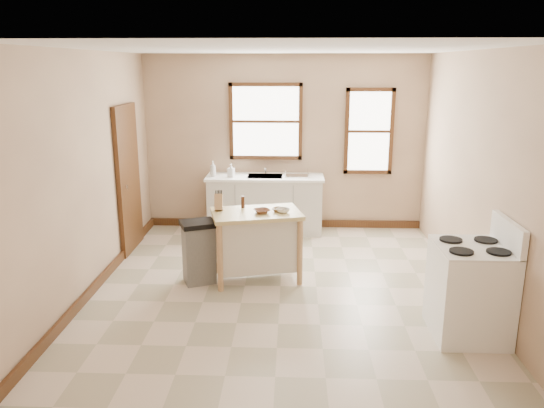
# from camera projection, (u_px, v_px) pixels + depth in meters

# --- Properties ---
(floor) EXTENTS (5.00, 5.00, 0.00)m
(floor) POSITION_uv_depth(u_px,v_px,m) (280.00, 286.00, 6.50)
(floor) COLOR beige
(floor) RESTS_ON ground
(ceiling) EXTENTS (5.00, 5.00, 0.00)m
(ceiling) POSITION_uv_depth(u_px,v_px,m) (281.00, 49.00, 5.79)
(ceiling) COLOR white
(ceiling) RESTS_ON ground
(wall_back) EXTENTS (4.50, 0.04, 2.80)m
(wall_back) POSITION_uv_depth(u_px,v_px,m) (284.00, 143.00, 8.56)
(wall_back) COLOR tan
(wall_back) RESTS_ON ground
(wall_left) EXTENTS (0.04, 5.00, 2.80)m
(wall_left) POSITION_uv_depth(u_px,v_px,m) (90.00, 173.00, 6.23)
(wall_left) COLOR tan
(wall_left) RESTS_ON ground
(wall_right) EXTENTS (0.04, 5.00, 2.80)m
(wall_right) POSITION_uv_depth(u_px,v_px,m) (477.00, 176.00, 6.06)
(wall_right) COLOR tan
(wall_right) RESTS_ON ground
(window_main) EXTENTS (1.17, 0.06, 1.22)m
(window_main) POSITION_uv_depth(u_px,v_px,m) (266.00, 122.00, 8.46)
(window_main) COLOR #412111
(window_main) RESTS_ON wall_back
(window_side) EXTENTS (0.77, 0.06, 1.37)m
(window_side) POSITION_uv_depth(u_px,v_px,m) (369.00, 131.00, 8.44)
(window_side) COLOR #412111
(window_side) RESTS_ON wall_back
(door_left) EXTENTS (0.06, 0.90, 2.10)m
(door_left) POSITION_uv_depth(u_px,v_px,m) (128.00, 179.00, 7.57)
(door_left) COLOR #412111
(door_left) RESTS_ON ground
(baseboard_back) EXTENTS (4.50, 0.04, 0.12)m
(baseboard_back) POSITION_uv_depth(u_px,v_px,m) (284.00, 223.00, 8.87)
(baseboard_back) COLOR #412111
(baseboard_back) RESTS_ON ground
(baseboard_left) EXTENTS (0.04, 5.00, 0.12)m
(baseboard_left) POSITION_uv_depth(u_px,v_px,m) (102.00, 279.00, 6.57)
(baseboard_left) COLOR #412111
(baseboard_left) RESTS_ON ground
(sink_counter) EXTENTS (1.86, 0.62, 0.92)m
(sink_counter) POSITION_uv_depth(u_px,v_px,m) (265.00, 204.00, 8.52)
(sink_counter) COLOR beige
(sink_counter) RESTS_ON ground
(faucet) EXTENTS (0.03, 0.03, 0.22)m
(faucet) POSITION_uv_depth(u_px,v_px,m) (266.00, 167.00, 8.55)
(faucet) COLOR silver
(faucet) RESTS_ON sink_counter
(soap_bottle_a) EXTENTS (0.09, 0.10, 0.24)m
(soap_bottle_a) POSITION_uv_depth(u_px,v_px,m) (213.00, 169.00, 8.35)
(soap_bottle_a) COLOR #B2B2B2
(soap_bottle_a) RESTS_ON sink_counter
(soap_bottle_b) EXTENTS (0.12, 0.12, 0.21)m
(soap_bottle_b) POSITION_uv_depth(u_px,v_px,m) (231.00, 170.00, 8.32)
(soap_bottle_b) COLOR #B2B2B2
(soap_bottle_b) RESTS_ON sink_counter
(dish_rack) EXTENTS (0.45, 0.40, 0.09)m
(dish_rack) POSITION_uv_depth(u_px,v_px,m) (297.00, 174.00, 8.36)
(dish_rack) COLOR silver
(dish_rack) RESTS_ON sink_counter
(kitchen_island) EXTENTS (1.21, 0.92, 0.88)m
(kitchen_island) POSITION_uv_depth(u_px,v_px,m) (256.00, 246.00, 6.63)
(kitchen_island) COLOR #DDC582
(kitchen_island) RESTS_ON ground
(knife_block) EXTENTS (0.11, 0.11, 0.20)m
(knife_block) POSITION_uv_depth(u_px,v_px,m) (219.00, 203.00, 6.55)
(knife_block) COLOR tan
(knife_block) RESTS_ON kitchen_island
(pepper_grinder) EXTENTS (0.05, 0.05, 0.15)m
(pepper_grinder) POSITION_uv_depth(u_px,v_px,m) (243.00, 202.00, 6.68)
(pepper_grinder) COLOR #3B1D10
(pepper_grinder) RESTS_ON kitchen_island
(bowl_a) EXTENTS (0.26, 0.26, 0.05)m
(bowl_a) POSITION_uv_depth(u_px,v_px,m) (262.00, 211.00, 6.46)
(bowl_a) COLOR brown
(bowl_a) RESTS_ON kitchen_island
(bowl_b) EXTENTS (0.21, 0.21, 0.04)m
(bowl_b) POSITION_uv_depth(u_px,v_px,m) (279.00, 210.00, 6.53)
(bowl_b) COLOR brown
(bowl_b) RESTS_ON kitchen_island
(bowl_c) EXTENTS (0.22, 0.22, 0.05)m
(bowl_c) POSITION_uv_depth(u_px,v_px,m) (283.00, 211.00, 6.47)
(bowl_c) COLOR white
(bowl_c) RESTS_ON kitchen_island
(trash_bin) EXTENTS (0.50, 0.47, 0.79)m
(trash_bin) POSITION_uv_depth(u_px,v_px,m) (199.00, 252.00, 6.54)
(trash_bin) COLOR slate
(trash_bin) RESTS_ON ground
(gas_stove) EXTENTS (0.75, 0.76, 1.20)m
(gas_stove) POSITION_uv_depth(u_px,v_px,m) (471.00, 278.00, 5.21)
(gas_stove) COLOR white
(gas_stove) RESTS_ON ground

